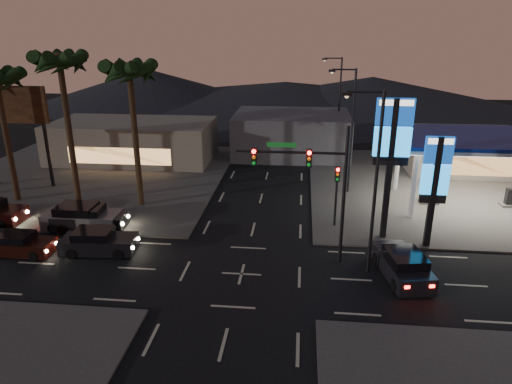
# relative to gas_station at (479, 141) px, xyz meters

# --- Properties ---
(ground) EXTENTS (140.00, 140.00, 0.00)m
(ground) POSITION_rel_gas_station_xyz_m (-16.00, -12.00, -5.08)
(ground) COLOR black
(ground) RESTS_ON ground
(corner_lot_ne) EXTENTS (24.00, 24.00, 0.12)m
(corner_lot_ne) POSITION_rel_gas_station_xyz_m (0.00, 4.00, -5.02)
(corner_lot_ne) COLOR #47443F
(corner_lot_ne) RESTS_ON ground
(corner_lot_nw) EXTENTS (24.00, 24.00, 0.12)m
(corner_lot_nw) POSITION_rel_gas_station_xyz_m (-32.00, 4.00, -5.02)
(corner_lot_nw) COLOR #47443F
(corner_lot_nw) RESTS_ON ground
(gas_station) EXTENTS (12.20, 8.20, 5.47)m
(gas_station) POSITION_rel_gas_station_xyz_m (0.00, 0.00, 0.00)
(gas_station) COLOR silver
(gas_station) RESTS_ON ground
(convenience_store) EXTENTS (10.00, 6.00, 4.00)m
(convenience_store) POSITION_rel_gas_station_xyz_m (2.00, 9.00, -3.08)
(convenience_store) COLOR #726B5B
(convenience_store) RESTS_ON ground
(pylon_sign_tall) EXTENTS (2.20, 0.35, 9.00)m
(pylon_sign_tall) POSITION_rel_gas_station_xyz_m (-7.50, -6.50, 1.31)
(pylon_sign_tall) COLOR black
(pylon_sign_tall) RESTS_ON ground
(pylon_sign_short) EXTENTS (1.60, 0.35, 7.00)m
(pylon_sign_short) POSITION_rel_gas_station_xyz_m (-5.00, -7.50, -0.42)
(pylon_sign_short) COLOR black
(pylon_sign_short) RESTS_ON ground
(traffic_signal_mast) EXTENTS (6.10, 0.39, 8.00)m
(traffic_signal_mast) POSITION_rel_gas_station_xyz_m (-12.24, -10.01, 0.15)
(traffic_signal_mast) COLOR black
(traffic_signal_mast) RESTS_ON ground
(pedestal_signal) EXTENTS (0.32, 0.39, 4.30)m
(pedestal_signal) POSITION_rel_gas_station_xyz_m (-10.50, -5.02, -2.16)
(pedestal_signal) COLOR black
(pedestal_signal) RESTS_ON ground
(streetlight_near) EXTENTS (2.14, 0.25, 10.00)m
(streetlight_near) POSITION_rel_gas_station_xyz_m (-9.21, -11.00, 0.64)
(streetlight_near) COLOR black
(streetlight_near) RESTS_ON ground
(streetlight_mid) EXTENTS (2.14, 0.25, 10.00)m
(streetlight_mid) POSITION_rel_gas_station_xyz_m (-9.21, 2.00, 0.64)
(streetlight_mid) COLOR black
(streetlight_mid) RESTS_ON ground
(streetlight_far) EXTENTS (2.14, 0.25, 10.00)m
(streetlight_far) POSITION_rel_gas_station_xyz_m (-9.21, 16.00, 0.64)
(streetlight_far) COLOR black
(streetlight_far) RESTS_ON ground
(palm_a) EXTENTS (4.41, 4.41, 10.86)m
(palm_a) POSITION_rel_gas_station_xyz_m (-25.00, -2.50, 4.35)
(palm_a) COLOR black
(palm_a) RESTS_ON ground
(palm_b) EXTENTS (4.41, 4.41, 11.46)m
(palm_b) POSITION_rel_gas_station_xyz_m (-30.00, -2.50, 4.89)
(palm_b) COLOR black
(palm_b) RESTS_ON ground
(billboard) EXTENTS (6.00, 0.30, 8.50)m
(billboard) POSITION_rel_gas_station_xyz_m (-36.50, 1.00, 1.25)
(billboard) COLOR black
(billboard) RESTS_ON ground
(building_far_west) EXTENTS (16.00, 8.00, 4.00)m
(building_far_west) POSITION_rel_gas_station_xyz_m (-30.00, 10.00, -3.08)
(building_far_west) COLOR #726B5B
(building_far_west) RESTS_ON ground
(building_far_mid) EXTENTS (12.00, 9.00, 4.40)m
(building_far_mid) POSITION_rel_gas_station_xyz_m (-14.00, 14.00, -2.88)
(building_far_mid) COLOR #4C4C51
(building_far_mid) RESTS_ON ground
(hill_left) EXTENTS (40.00, 40.00, 6.00)m
(hill_left) POSITION_rel_gas_station_xyz_m (-41.00, 48.00, -2.08)
(hill_left) COLOR black
(hill_left) RESTS_ON ground
(hill_right) EXTENTS (50.00, 50.00, 5.00)m
(hill_right) POSITION_rel_gas_station_xyz_m (-1.00, 48.00, -2.58)
(hill_right) COLOR black
(hill_right) RESTS_ON ground
(hill_center) EXTENTS (60.00, 60.00, 4.00)m
(hill_center) POSITION_rel_gas_station_xyz_m (-16.00, 48.00, -3.08)
(hill_center) COLOR black
(hill_center) RESTS_ON ground
(car_lane_a_front) EXTENTS (4.63, 2.20, 1.47)m
(car_lane_a_front) POSITION_rel_gas_station_xyz_m (-24.97, -10.26, -4.40)
(car_lane_a_front) COLOR black
(car_lane_a_front) RESTS_ON ground
(car_lane_a_mid) EXTENTS (4.03, 1.77, 1.30)m
(car_lane_a_mid) POSITION_rel_gas_station_xyz_m (-29.58, -10.90, -4.48)
(car_lane_a_mid) COLOR black
(car_lane_a_mid) RESTS_ON ground
(car_lane_b_front) EXTENTS (5.21, 2.24, 1.69)m
(car_lane_b_front) POSITION_rel_gas_station_xyz_m (-27.56, -6.98, -4.30)
(car_lane_b_front) COLOR slate
(car_lane_b_front) RESTS_ON ground
(car_lane_b_mid) EXTENTS (5.00, 2.34, 1.59)m
(car_lane_b_mid) POSITION_rel_gas_station_xyz_m (-27.02, -7.00, -4.34)
(car_lane_b_mid) COLOR black
(car_lane_b_mid) RESTS_ON ground
(suv_station) EXTENTS (2.75, 4.93, 1.56)m
(suv_station) POSITION_rel_gas_station_xyz_m (-7.25, -11.39, -4.36)
(suv_station) COLOR black
(suv_station) RESTS_ON ground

